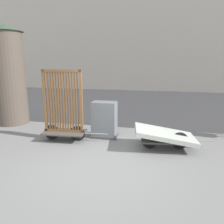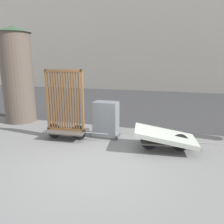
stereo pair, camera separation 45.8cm
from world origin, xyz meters
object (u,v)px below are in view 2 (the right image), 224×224
object	(u,v)px
bike_cart_with_bedframe	(65,114)
bike_cart_with_mattress	(165,137)
utility_cabinet	(106,121)
advertising_column	(17,75)

from	to	relation	value
bike_cart_with_bedframe	bike_cart_with_mattress	world-z (taller)	bike_cart_with_bedframe
utility_cabinet	bike_cart_with_bedframe	bearing A→B (deg)	-153.18
utility_cabinet	advertising_column	size ratio (longest dim) A/B	0.31
bike_cart_with_bedframe	advertising_column	world-z (taller)	advertising_column
utility_cabinet	advertising_column	xyz separation A→B (m)	(-3.83, 0.79, 1.31)
advertising_column	bike_cart_with_mattress	bearing A→B (deg)	-13.33
bike_cart_with_mattress	utility_cabinet	bearing A→B (deg)	154.61
bike_cart_with_mattress	utility_cabinet	world-z (taller)	utility_cabinet
bike_cart_with_bedframe	bike_cart_with_mattress	bearing A→B (deg)	-4.20
bike_cart_with_bedframe	bike_cart_with_mattress	distance (m)	2.95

